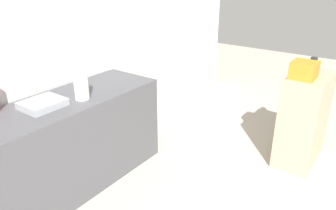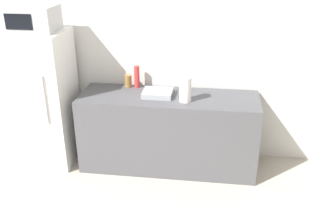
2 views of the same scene
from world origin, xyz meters
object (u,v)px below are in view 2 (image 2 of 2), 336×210
at_px(microwave, 32,19).
at_px(bottle_short, 128,81).
at_px(refrigerator, 43,99).
at_px(paper_towel_roll, 185,89).
at_px(bottle_tall, 137,77).

bearing_deg(microwave, bottle_short, 16.83).
relative_size(refrigerator, paper_towel_roll, 5.77).
bearing_deg(bottle_tall, refrigerator, -165.21).
relative_size(microwave, bottle_tall, 2.01).
bearing_deg(paper_towel_roll, microwave, 177.63).
xyz_separation_m(bottle_tall, bottle_short, (-0.11, 0.01, -0.06)).
xyz_separation_m(microwave, bottle_tall, (1.07, 0.28, -0.71)).
height_order(refrigerator, bottle_short, refrigerator).
relative_size(bottle_tall, paper_towel_roll, 0.96).
relative_size(bottle_tall, bottle_short, 1.83).
xyz_separation_m(refrigerator, bottle_short, (0.96, 0.29, 0.16)).
height_order(refrigerator, paper_towel_roll, refrigerator).
height_order(refrigerator, microwave, microwave).
distance_m(bottle_tall, bottle_short, 0.12).
height_order(bottle_tall, bottle_short, bottle_tall).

